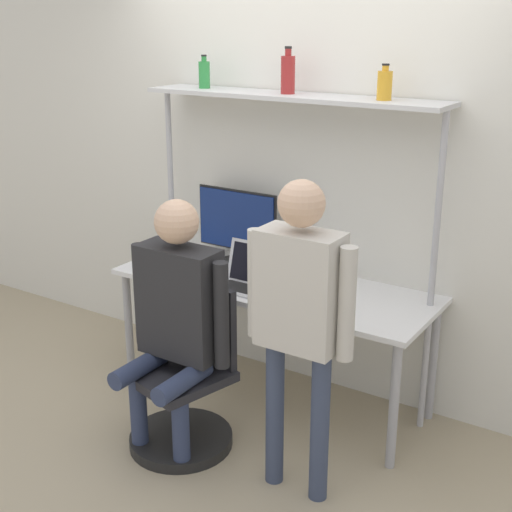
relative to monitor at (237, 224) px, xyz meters
name	(u,v)px	position (x,y,z in m)	size (l,w,h in m)	color
ground_plane	(239,422)	(0.38, -0.55, -0.99)	(12.00, 12.00, 0.00)	tan
wall_back	(307,169)	(0.38, 0.19, 0.36)	(8.00, 0.06, 2.70)	silver
desk	(273,294)	(0.38, -0.19, -0.32)	(1.91, 0.69, 0.75)	white
shelf_unit	(290,136)	(0.38, -0.01, 0.58)	(1.81, 0.32, 1.81)	silver
monitor	(237,224)	(0.00, 0.00, 0.00)	(0.56, 0.23, 0.47)	black
laptop	(251,276)	(0.31, -0.31, -0.18)	(0.36, 0.25, 0.25)	silver
cell_phone	(297,297)	(0.61, -0.31, -0.24)	(0.07, 0.15, 0.01)	#264C8C
office_chair	(186,398)	(0.25, -0.86, -0.72)	(0.56, 0.56, 0.90)	black
person_seated	(176,308)	(0.24, -0.90, -0.19)	(0.60, 0.47, 1.37)	#2D3856
person_standing	(299,304)	(0.95, -0.89, -0.01)	(0.55, 0.21, 1.56)	#38425B
bottle_red	(288,74)	(0.36, -0.01, 0.92)	(0.08, 0.08, 0.25)	maroon
bottle_green	(204,74)	(-0.22, -0.01, 0.90)	(0.07, 0.07, 0.19)	#2D8C3F
bottle_amber	(385,85)	(0.93, -0.01, 0.89)	(0.08, 0.08, 0.18)	gold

